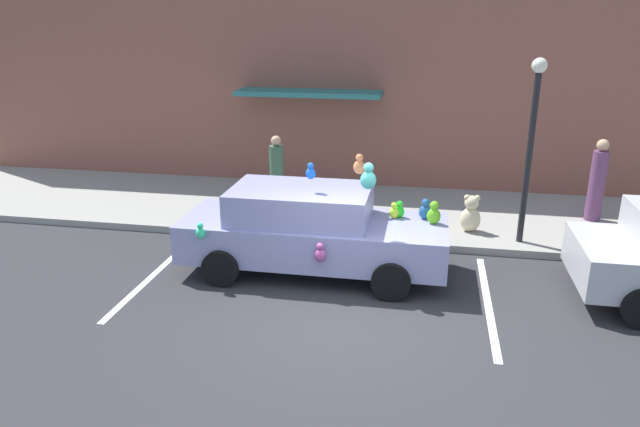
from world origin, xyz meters
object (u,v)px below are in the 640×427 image
teddy_bear_on_sidewalk (471,215)px  street_lamp_post (532,132)px  pedestrian_near_shopfront (597,182)px  pedestrian_walking_past (277,175)px  plush_covered_car (311,230)px

teddy_bear_on_sidewalk → street_lamp_post: street_lamp_post is taller
pedestrian_near_shopfront → pedestrian_walking_past: size_ratio=1.05×
plush_covered_car → pedestrian_walking_past: size_ratio=2.75×
plush_covered_car → pedestrian_near_shopfront: 6.53m
street_lamp_post → pedestrian_walking_past: bearing=167.4°
teddy_bear_on_sidewalk → pedestrian_walking_past: pedestrian_walking_past is taller
teddy_bear_on_sidewalk → street_lamp_post: 2.09m
street_lamp_post → pedestrian_near_shopfront: bearing=43.6°
plush_covered_car → teddy_bear_on_sidewalk: 3.66m
plush_covered_car → street_lamp_post: bearing=25.6°
teddy_bear_on_sidewalk → plush_covered_car: bearing=-142.2°
plush_covered_car → pedestrian_near_shopfront: size_ratio=2.61×
plush_covered_car → teddy_bear_on_sidewalk: bearing=37.8°
plush_covered_car → teddy_bear_on_sidewalk: (2.88, 2.23, -0.29)m
pedestrian_walking_past → plush_covered_car: bearing=-65.0°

